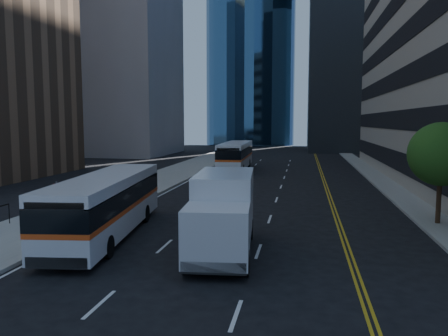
# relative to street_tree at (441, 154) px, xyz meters

# --- Properties ---
(ground) EXTENTS (160.00, 160.00, 0.00)m
(ground) POSITION_rel_street_tree_xyz_m (-9.00, -8.00, -3.64)
(ground) COLOR black
(ground) RESTS_ON ground
(sidewalk_west) EXTENTS (5.00, 90.00, 0.15)m
(sidewalk_west) POSITION_rel_street_tree_xyz_m (-19.50, 17.00, -3.57)
(sidewalk_west) COLOR gray
(sidewalk_west) RESTS_ON ground
(sidewalk_east) EXTENTS (2.00, 90.00, 0.15)m
(sidewalk_east) POSITION_rel_street_tree_xyz_m (-0.00, 17.00, -3.57)
(sidewalk_east) COLOR gray
(sidewalk_east) RESTS_ON ground
(midrise_west) EXTENTS (18.00, 18.00, 35.00)m
(midrise_west) POSITION_rel_street_tree_xyz_m (-37.00, 44.00, 13.86)
(midrise_west) COLOR gray
(midrise_west) RESTS_ON ground
(street_tree) EXTENTS (3.20, 3.20, 5.10)m
(street_tree) POSITION_rel_street_tree_xyz_m (0.00, 0.00, 0.00)
(street_tree) COLOR #332114
(street_tree) RESTS_ON sidewalk_east
(bus_front) EXTENTS (3.72, 11.13, 2.82)m
(bus_front) POSITION_rel_street_tree_xyz_m (-15.60, -4.85, -2.10)
(bus_front) COLOR silver
(bus_front) RESTS_ON ground
(bus_rear) EXTENTS (2.83, 11.68, 3.00)m
(bus_rear) POSITION_rel_street_tree_xyz_m (-14.02, 23.54, -2.01)
(bus_rear) COLOR white
(bus_rear) RESTS_ON ground
(box_truck) EXTENTS (2.84, 6.77, 3.16)m
(box_truck) POSITION_rel_street_tree_xyz_m (-9.89, -6.46, -1.97)
(box_truck) COLOR silver
(box_truck) RESTS_ON ground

